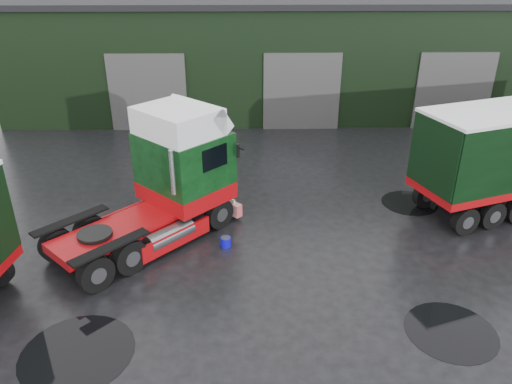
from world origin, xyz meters
The scene contains 9 objects.
ground centered at (0.00, 0.00, 0.00)m, with size 100.00×100.00×0.00m, color black.
warehouse centered at (2.00, 20.00, 3.16)m, with size 32.40×12.40×6.30m.
hero_tractor centered at (-4.36, 2.57, 2.14)m, with size 2.92×6.88×4.27m, color black, non-canonical shape.
wash_bucket centered at (-1.62, 2.27, 0.16)m, with size 0.35×0.35×0.33m, color #0C08B8.
tree_back_a centered at (-6.00, 30.00, 4.75)m, with size 4.40×4.40×9.50m, color black, non-canonical shape.
tree_back_b centered at (10.00, 30.00, 3.75)m, with size 4.40×4.40×7.50m, color black, non-canonical shape.
puddle_0 centered at (-5.06, -2.44, 0.00)m, with size 2.75×2.75×0.01m, color black.
puddle_1 centered at (5.31, 5.20, 0.00)m, with size 2.10×2.10×0.01m, color black.
puddle_3 centered at (4.27, -1.89, 0.00)m, with size 2.33×2.33×0.01m, color black.
Camera 1 is at (-0.92, -11.61, 8.86)m, focal length 35.00 mm.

